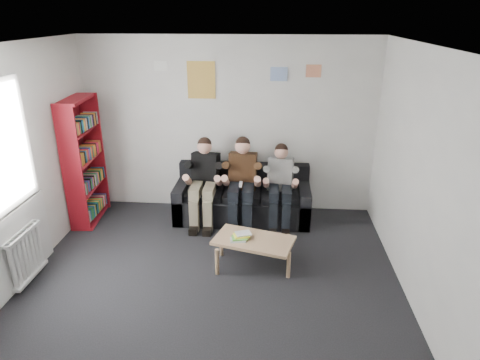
% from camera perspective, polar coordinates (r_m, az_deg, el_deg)
% --- Properties ---
extents(room_shell, '(5.00, 5.00, 5.00)m').
position_cam_1_polar(room_shell, '(4.31, -5.02, -1.15)').
color(room_shell, black).
rests_on(room_shell, ground).
extents(sofa, '(2.04, 0.83, 0.79)m').
position_cam_1_polar(sofa, '(6.63, 0.36, -2.66)').
color(sofa, black).
rests_on(sofa, ground).
extents(bookshelf, '(0.28, 0.84, 1.88)m').
position_cam_1_polar(bookshelf, '(6.74, -20.02, 2.36)').
color(bookshelf, maroon).
rests_on(bookshelf, ground).
extents(coffee_table, '(0.96, 0.53, 0.38)m').
position_cam_1_polar(coffee_table, '(5.36, 1.83, -8.31)').
color(coffee_table, tan).
rests_on(coffee_table, ground).
extents(game_cases, '(0.25, 0.23, 0.06)m').
position_cam_1_polar(game_cases, '(5.33, 0.08, -7.56)').
color(game_cases, silver).
rests_on(game_cases, coffee_table).
extents(person_left, '(0.40, 0.85, 1.28)m').
position_cam_1_polar(person_left, '(6.38, -4.85, -0.34)').
color(person_left, black).
rests_on(person_left, sofa).
extents(person_middle, '(0.41, 0.88, 1.30)m').
position_cam_1_polar(person_middle, '(6.31, 0.24, -0.43)').
color(person_middle, '#4D2F19').
rests_on(person_middle, sofa).
extents(person_right, '(0.37, 0.78, 1.21)m').
position_cam_1_polar(person_right, '(6.32, 5.39, -0.85)').
color(person_right, white).
rests_on(person_right, sofa).
extents(radiator, '(0.10, 0.64, 0.60)m').
position_cam_1_polar(radiator, '(5.66, -26.59, -8.93)').
color(radiator, white).
rests_on(radiator, ground).
extents(window, '(0.05, 1.30, 2.36)m').
position_cam_1_polar(window, '(5.42, -28.45, -2.60)').
color(window, white).
rests_on(window, room_shell).
extents(poster_large, '(0.42, 0.01, 0.55)m').
position_cam_1_polar(poster_large, '(6.56, -5.18, 13.13)').
color(poster_large, '#C8C746').
rests_on(poster_large, room_shell).
extents(poster_blue, '(0.25, 0.01, 0.20)m').
position_cam_1_polar(poster_blue, '(6.46, 5.20, 13.89)').
color(poster_blue, '#437EE6').
rests_on(poster_blue, room_shell).
extents(poster_pink, '(0.22, 0.01, 0.18)m').
position_cam_1_polar(poster_pink, '(6.48, 9.78, 14.14)').
color(poster_pink, '#BB3A6F').
rests_on(poster_pink, room_shell).
extents(poster_sign, '(0.20, 0.01, 0.14)m').
position_cam_1_polar(poster_sign, '(6.66, -10.51, 14.73)').
color(poster_sign, white).
rests_on(poster_sign, room_shell).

